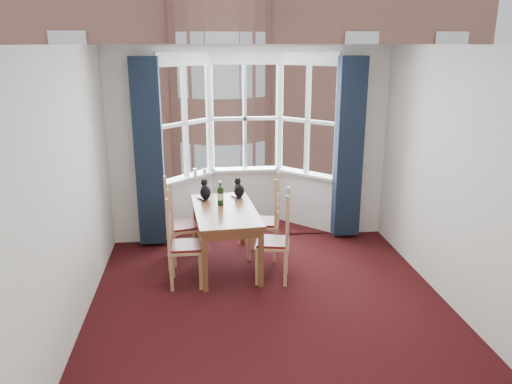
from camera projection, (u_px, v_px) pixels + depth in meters
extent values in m
plane|color=black|center=(272.00, 311.00, 5.46)|extent=(4.50, 4.50, 0.00)
plane|color=white|center=(274.00, 44.00, 4.66)|extent=(4.50, 4.50, 0.00)
plane|color=silver|center=(69.00, 195.00, 4.84)|extent=(0.00, 4.50, 4.50)
plane|color=silver|center=(459.00, 182.00, 5.28)|extent=(0.00, 4.50, 4.50)
plane|color=silver|center=(329.00, 295.00, 2.92)|extent=(4.00, 0.00, 4.00)
cube|color=silver|center=(133.00, 148.00, 7.02)|extent=(0.70, 0.12, 2.80)
cube|color=silver|center=(360.00, 143.00, 7.38)|extent=(0.70, 0.12, 2.80)
cube|color=#172234|center=(149.00, 154.00, 6.88)|extent=(0.38, 0.22, 2.60)
cube|color=#172234|center=(349.00, 149.00, 7.20)|extent=(0.38, 0.22, 2.60)
cube|color=brown|center=(225.00, 211.00, 6.36)|extent=(0.88, 1.49, 0.04)
cube|color=brown|center=(205.00, 262.00, 5.79)|extent=(0.06, 0.06, 0.74)
cube|color=brown|center=(196.00, 223.00, 7.04)|extent=(0.06, 0.06, 0.74)
cube|color=brown|center=(261.00, 258.00, 5.91)|extent=(0.06, 0.06, 0.74)
cube|color=brown|center=(242.00, 220.00, 7.16)|extent=(0.06, 0.06, 0.74)
cube|color=tan|center=(186.00, 247.00, 5.95)|extent=(0.40, 0.42, 0.06)
cube|color=#5B150F|center=(185.00, 246.00, 5.95)|extent=(0.36, 0.38, 0.03)
cube|color=tan|center=(183.00, 226.00, 6.62)|extent=(0.49, 0.50, 0.06)
cube|color=#5B150F|center=(183.00, 225.00, 6.61)|extent=(0.44, 0.45, 0.03)
cube|color=tan|center=(272.00, 243.00, 6.07)|extent=(0.48, 0.49, 0.06)
cube|color=#5B150F|center=(272.00, 242.00, 6.06)|extent=(0.43, 0.45, 0.03)
cube|color=tan|center=(263.00, 223.00, 6.75)|extent=(0.49, 0.50, 0.06)
cube|color=#5B150F|center=(263.00, 222.00, 6.75)|extent=(0.44, 0.45, 0.03)
ellipsoid|color=black|center=(205.00, 193.00, 6.74)|extent=(0.18, 0.21, 0.19)
sphere|color=black|center=(204.00, 183.00, 6.77)|extent=(0.10, 0.10, 0.09)
cone|color=black|center=(202.00, 180.00, 6.75)|extent=(0.04, 0.04, 0.04)
cone|color=black|center=(206.00, 179.00, 6.76)|extent=(0.04, 0.04, 0.04)
ellipsoid|color=black|center=(239.00, 191.00, 6.84)|extent=(0.18, 0.21, 0.19)
sphere|color=black|center=(238.00, 181.00, 6.86)|extent=(0.10, 0.10, 0.09)
cone|color=black|center=(236.00, 179.00, 6.84)|extent=(0.04, 0.04, 0.04)
cone|color=black|center=(239.00, 178.00, 6.86)|extent=(0.04, 0.04, 0.04)
cylinder|color=black|center=(221.00, 197.00, 6.48)|extent=(0.08, 0.08, 0.23)
sphere|color=black|center=(220.00, 189.00, 6.45)|extent=(0.07, 0.07, 0.07)
cylinder|color=black|center=(220.00, 185.00, 6.44)|extent=(0.03, 0.03, 0.10)
cylinder|color=gold|center=(220.00, 182.00, 6.43)|extent=(0.03, 0.03, 0.02)
cylinder|color=silver|center=(221.00, 196.00, 6.48)|extent=(0.08, 0.08, 0.09)
cylinder|color=white|center=(195.00, 172.00, 7.58)|extent=(0.06, 0.06, 0.12)
cylinder|color=white|center=(204.00, 172.00, 7.62)|extent=(0.06, 0.06, 0.11)
plane|color=#333335|center=(209.00, 164.00, 37.87)|extent=(80.00, 80.00, 0.00)
cube|color=#955D4D|center=(217.00, 94.00, 18.73)|extent=(18.00, 6.00, 14.00)
cylinder|color=#955D4D|center=(221.00, 103.00, 15.88)|extent=(3.20, 3.20, 14.00)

